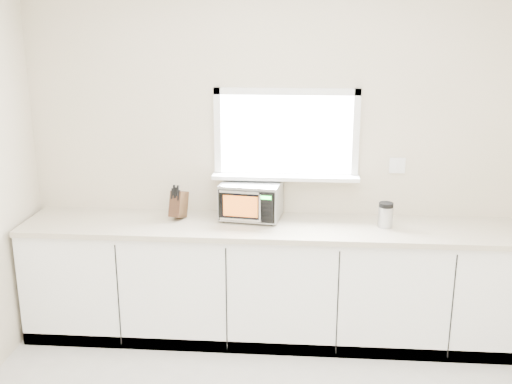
# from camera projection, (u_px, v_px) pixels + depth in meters

# --- Properties ---
(back_wall) EXTENTS (4.00, 0.17, 2.70)m
(back_wall) POSITION_uv_depth(u_px,v_px,m) (286.00, 158.00, 4.62)
(back_wall) COLOR beige
(back_wall) RESTS_ON ground
(cabinets) EXTENTS (3.92, 0.60, 0.88)m
(cabinets) POSITION_uv_depth(u_px,v_px,m) (283.00, 284.00, 4.58)
(cabinets) COLOR white
(cabinets) RESTS_ON ground
(countertop) EXTENTS (3.92, 0.64, 0.04)m
(countertop) POSITION_uv_depth(u_px,v_px,m) (284.00, 228.00, 4.45)
(countertop) COLOR #BAAF9A
(countertop) RESTS_ON cabinets
(microwave) EXTENTS (0.48, 0.42, 0.29)m
(microwave) POSITION_uv_depth(u_px,v_px,m) (251.00, 200.00, 4.56)
(microwave) COLOR black
(microwave) RESTS_ON countertop
(knife_block) EXTENTS (0.14, 0.21, 0.28)m
(knife_block) POSITION_uv_depth(u_px,v_px,m) (179.00, 204.00, 4.56)
(knife_block) COLOR #412A17
(knife_block) RESTS_ON countertop
(cutting_board) EXTENTS (0.28, 0.07, 0.28)m
(cutting_board) POSITION_uv_depth(u_px,v_px,m) (236.00, 196.00, 4.68)
(cutting_board) COLOR #96653A
(cutting_board) RESTS_ON countertop
(coffee_grinder) EXTENTS (0.11, 0.11, 0.19)m
(coffee_grinder) POSITION_uv_depth(u_px,v_px,m) (386.00, 215.00, 4.38)
(coffee_grinder) COLOR #AEB0B5
(coffee_grinder) RESTS_ON countertop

